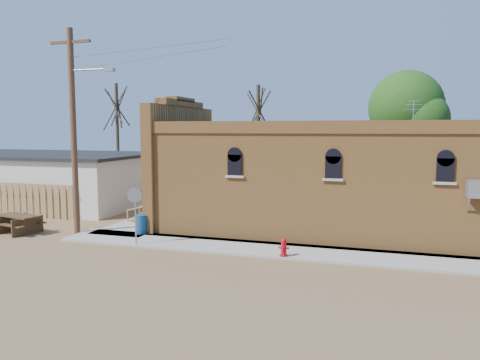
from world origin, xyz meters
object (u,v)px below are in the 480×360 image
(utility_pole, at_px, (74,127))
(trash_barrel, at_px, (141,224))
(brick_bar, at_px, (312,179))
(picnic_table, at_px, (19,221))
(stop_sign, at_px, (135,200))
(fire_hydrant, at_px, (284,247))

(utility_pole, height_order, trash_barrel, utility_pole)
(brick_bar, relative_size, picnic_table, 7.19)
(picnic_table, bearing_deg, stop_sign, 8.80)
(stop_sign, bearing_deg, fire_hydrant, -2.09)
(utility_pole, height_order, stop_sign, utility_pole)
(brick_bar, distance_m, trash_barrel, 8.09)
(stop_sign, xyz_separation_m, trash_barrel, (-0.77, 1.78, -1.36))
(trash_barrel, bearing_deg, utility_pole, -168.53)
(utility_pole, distance_m, trash_barrel, 5.17)
(stop_sign, bearing_deg, brick_bar, 39.60)
(picnic_table, bearing_deg, fire_hydrant, 11.05)
(stop_sign, relative_size, trash_barrel, 2.80)
(fire_hydrant, bearing_deg, utility_pole, -165.74)
(brick_bar, distance_m, picnic_table, 13.48)
(brick_bar, height_order, fire_hydrant, brick_bar)
(trash_barrel, bearing_deg, brick_bar, 28.16)
(stop_sign, bearing_deg, trash_barrel, 111.31)
(utility_pole, xyz_separation_m, trash_barrel, (2.84, 0.58, -4.28))
(brick_bar, bearing_deg, utility_pole, -156.31)
(utility_pole, bearing_deg, stop_sign, -18.38)
(fire_hydrant, distance_m, picnic_table, 12.26)
(brick_bar, relative_size, stop_sign, 7.12)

